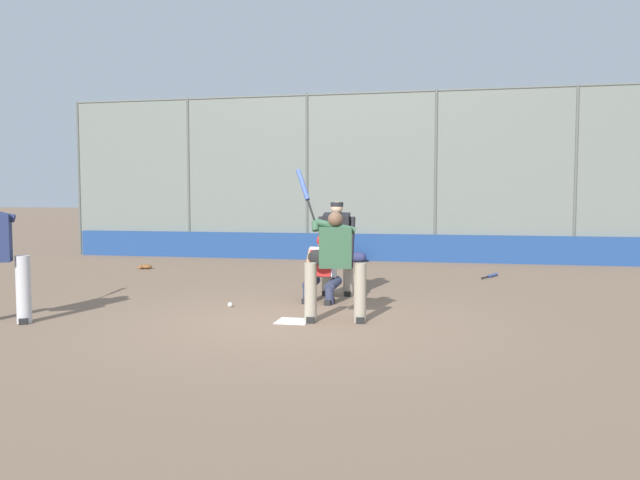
{
  "coord_description": "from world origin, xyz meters",
  "views": [
    {
      "loc": [
        -2.06,
        8.15,
        1.7
      ],
      "look_at": [
        -0.17,
        -1.0,
        1.05
      ],
      "focal_mm": 35.0,
      "sensor_mm": 36.0,
      "label": 1
    }
  ],
  "objects_px": {
    "umpire_home": "(337,246)",
    "baseball_loose": "(230,305)",
    "spare_bat_by_padding": "(327,267)",
    "fielding_glove_on_dirt": "(145,267)",
    "batter_at_plate": "(334,262)",
    "catcher_behind_plate": "(322,267)",
    "equipment_bag_dugout_side": "(345,257)",
    "spare_bat_near_backstop": "(491,276)"
  },
  "relations": [
    {
      "from": "batter_at_plate",
      "to": "equipment_bag_dugout_side",
      "type": "distance_m",
      "value": 7.85
    },
    {
      "from": "batter_at_plate",
      "to": "baseball_loose",
      "type": "height_order",
      "value": "batter_at_plate"
    },
    {
      "from": "spare_bat_by_padding",
      "to": "spare_bat_near_backstop",
      "type": "bearing_deg",
      "value": 15.18
    },
    {
      "from": "spare_bat_by_padding",
      "to": "fielding_glove_on_dirt",
      "type": "distance_m",
      "value": 4.3
    },
    {
      "from": "batter_at_plate",
      "to": "fielding_glove_on_dirt",
      "type": "relative_size",
      "value": 6.73
    },
    {
      "from": "catcher_behind_plate",
      "to": "spare_bat_by_padding",
      "type": "distance_m",
      "value": 4.72
    },
    {
      "from": "spare_bat_by_padding",
      "to": "fielding_glove_on_dirt",
      "type": "height_order",
      "value": "fielding_glove_on_dirt"
    },
    {
      "from": "spare_bat_near_backstop",
      "to": "spare_bat_by_padding",
      "type": "xyz_separation_m",
      "value": [
        3.7,
        -0.8,
        0.0
      ]
    },
    {
      "from": "batter_at_plate",
      "to": "baseball_loose",
      "type": "distance_m",
      "value": 2.1
    },
    {
      "from": "catcher_behind_plate",
      "to": "umpire_home",
      "type": "bearing_deg",
      "value": -90.9
    },
    {
      "from": "batter_at_plate",
      "to": "spare_bat_by_padding",
      "type": "distance_m",
      "value": 6.3
    },
    {
      "from": "fielding_glove_on_dirt",
      "to": "baseball_loose",
      "type": "bearing_deg",
      "value": 129.98
    },
    {
      "from": "catcher_behind_plate",
      "to": "equipment_bag_dugout_side",
      "type": "height_order",
      "value": "catcher_behind_plate"
    },
    {
      "from": "umpire_home",
      "to": "fielding_glove_on_dirt",
      "type": "distance_m",
      "value": 5.98
    },
    {
      "from": "batter_at_plate",
      "to": "equipment_bag_dugout_side",
      "type": "height_order",
      "value": "batter_at_plate"
    },
    {
      "from": "umpire_home",
      "to": "spare_bat_near_backstop",
      "type": "distance_m",
      "value": 4.23
    },
    {
      "from": "baseball_loose",
      "to": "equipment_bag_dugout_side",
      "type": "height_order",
      "value": "equipment_bag_dugout_side"
    },
    {
      "from": "batter_at_plate",
      "to": "baseball_loose",
      "type": "relative_size",
      "value": 28.23
    },
    {
      "from": "catcher_behind_plate",
      "to": "umpire_home",
      "type": "height_order",
      "value": "umpire_home"
    },
    {
      "from": "catcher_behind_plate",
      "to": "spare_bat_near_backstop",
      "type": "bearing_deg",
      "value": -118.78
    },
    {
      "from": "equipment_bag_dugout_side",
      "to": "spare_bat_by_padding",
      "type": "bearing_deg",
      "value": 84.49
    },
    {
      "from": "catcher_behind_plate",
      "to": "fielding_glove_on_dirt",
      "type": "distance_m",
      "value": 6.25
    },
    {
      "from": "spare_bat_by_padding",
      "to": "equipment_bag_dugout_side",
      "type": "xyz_separation_m",
      "value": [
        -0.16,
        -1.62,
        0.1
      ]
    },
    {
      "from": "batter_at_plate",
      "to": "baseball_loose",
      "type": "bearing_deg",
      "value": -33.71
    },
    {
      "from": "equipment_bag_dugout_side",
      "to": "baseball_loose",
      "type": "bearing_deg",
      "value": 84.65
    },
    {
      "from": "fielding_glove_on_dirt",
      "to": "baseball_loose",
      "type": "distance_m",
      "value": 5.77
    },
    {
      "from": "catcher_behind_plate",
      "to": "spare_bat_by_padding",
      "type": "bearing_deg",
      "value": -71.74
    },
    {
      "from": "baseball_loose",
      "to": "batter_at_plate",
      "type": "bearing_deg",
      "value": 156.15
    },
    {
      "from": "spare_bat_by_padding",
      "to": "baseball_loose",
      "type": "height_order",
      "value": "baseball_loose"
    },
    {
      "from": "equipment_bag_dugout_side",
      "to": "batter_at_plate",
      "type": "bearing_deg",
      "value": 98.3
    },
    {
      "from": "baseball_loose",
      "to": "spare_bat_by_padding",
      "type": "bearing_deg",
      "value": -95.3
    },
    {
      "from": "umpire_home",
      "to": "fielding_glove_on_dirt",
      "type": "bearing_deg",
      "value": -32.24
    },
    {
      "from": "spare_bat_near_backstop",
      "to": "baseball_loose",
      "type": "distance_m",
      "value": 6.17
    },
    {
      "from": "catcher_behind_plate",
      "to": "equipment_bag_dugout_side",
      "type": "distance_m",
      "value": 6.29
    },
    {
      "from": "batter_at_plate",
      "to": "spare_bat_by_padding",
      "type": "bearing_deg",
      "value": -87.98
    },
    {
      "from": "fielding_glove_on_dirt",
      "to": "equipment_bag_dugout_side",
      "type": "xyz_separation_m",
      "value": [
        -4.36,
        -2.53,
        0.08
      ]
    },
    {
      "from": "spare_bat_by_padding",
      "to": "baseball_loose",
      "type": "distance_m",
      "value": 5.35
    },
    {
      "from": "umpire_home",
      "to": "baseball_loose",
      "type": "height_order",
      "value": "umpire_home"
    },
    {
      "from": "fielding_glove_on_dirt",
      "to": "equipment_bag_dugout_side",
      "type": "bearing_deg",
      "value": -149.81
    },
    {
      "from": "umpire_home",
      "to": "fielding_glove_on_dirt",
      "type": "relative_size",
      "value": 5.21
    },
    {
      "from": "baseball_loose",
      "to": "catcher_behind_plate",
      "type": "bearing_deg",
      "value": -151.31
    },
    {
      "from": "catcher_behind_plate",
      "to": "spare_bat_by_padding",
      "type": "relative_size",
      "value": 1.4
    }
  ]
}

